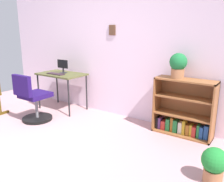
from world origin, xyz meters
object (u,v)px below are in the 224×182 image
at_px(monitor, 63,66).
at_px(bookshelf_low, 184,111).
at_px(potted_plant_on_shelf, 178,65).
at_px(potted_plant_floor, 214,164).
at_px(keyboard, 56,74).
at_px(desk, 62,77).
at_px(office_chair, 33,101).

xyz_separation_m(monitor, bookshelf_low, (2.40, 0.17, -0.51)).
bearing_deg(potted_plant_on_shelf, potted_plant_floor, -50.75).
distance_m(bookshelf_low, potted_plant_on_shelf, 0.72).
relative_size(bookshelf_low, potted_plant_floor, 2.25).
bearing_deg(potted_plant_on_shelf, keyboard, -172.75).
height_order(desk, office_chair, office_chair).
relative_size(monitor, potted_plant_floor, 0.67).
bearing_deg(desk, monitor, 86.24).
bearing_deg(potted_plant_floor, potted_plant_on_shelf, 129.25).
distance_m(monitor, office_chair, 0.95).
xyz_separation_m(keyboard, potted_plant_on_shelf, (2.29, 0.29, 0.33)).
xyz_separation_m(bookshelf_low, potted_plant_floor, (0.66, -1.02, -0.15)).
bearing_deg(bookshelf_low, keyboard, -171.86).
relative_size(desk, office_chair, 1.09).
relative_size(keyboard, potted_plant_floor, 0.97).
xyz_separation_m(desk, office_chair, (0.07, -0.76, -0.31)).
bearing_deg(desk, office_chair, -84.88).
bearing_deg(potted_plant_floor, office_chair, 179.10).
distance_m(monitor, bookshelf_low, 2.45).
height_order(office_chair, bookshelf_low, bookshelf_low).
height_order(potted_plant_on_shelf, potted_plant_floor, potted_plant_on_shelf).
bearing_deg(potted_plant_on_shelf, bookshelf_low, 23.78).
distance_m(monitor, potted_plant_on_shelf, 2.28).
bearing_deg(potted_plant_on_shelf, desk, -176.07).
distance_m(desk, monitor, 0.21).
relative_size(bookshelf_low, potted_plant_on_shelf, 2.38).
xyz_separation_m(desk, bookshelf_low, (2.40, 0.21, -0.30)).
height_order(desk, keyboard, keyboard).
distance_m(desk, keyboard, 0.16).
height_order(monitor, potted_plant_on_shelf, potted_plant_on_shelf).
relative_size(monitor, keyboard, 0.69).
xyz_separation_m(monitor, potted_plant_floor, (3.06, -0.85, -0.66)).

